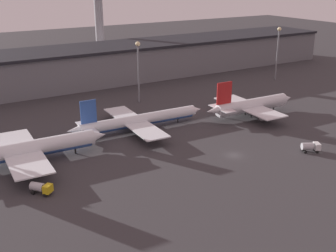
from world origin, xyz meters
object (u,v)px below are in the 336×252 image
Objects in this scene: service_vehicle_1 at (311,147)px; service_vehicle_0 at (41,188)px; airplane_2 at (251,105)px; airplane_0 at (26,150)px; control_tower at (99,13)px; airplane_1 at (138,120)px.

service_vehicle_0 is at bearing -164.36° from service_vehicle_1.
airplane_2 is 6.87× the size of service_vehicle_1.
control_tower reaches higher than airplane_0.
service_vehicle_1 is (-7.30, -33.22, -2.14)m from airplane_2.
airplane_2 is (77.27, -0.38, -0.08)m from airplane_0.
airplane_2 is at bearing 1.75° from airplane_0.
service_vehicle_1 is 141.09m from control_tower.
service_vehicle_0 is 142.51m from control_tower.
control_tower is at bearing 98.81° from airplane_2.
service_vehicle_1 is at bearing -87.84° from control_tower.
airplane_0 is 0.92× the size of control_tower.
airplane_0 reaches higher than service_vehicle_1.
service_vehicle_0 is (-38.22, -25.78, -1.58)m from airplane_1.
airplane_1 reaches higher than service_vehicle_0.
airplane_2 is 108.75m from control_tower.
airplane_0 is 8.02× the size of service_vehicle_1.
airplane_2 reaches higher than service_vehicle_0.
control_tower reaches higher than airplane_2.
control_tower is (-5.22, 138.57, 26.04)m from service_vehicle_1.
control_tower is (27.99, 97.70, 24.48)m from airplane_1.
airplane_0 reaches higher than airplane_1.
control_tower is (-12.52, 105.35, 23.89)m from airplane_2.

